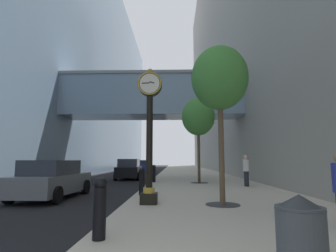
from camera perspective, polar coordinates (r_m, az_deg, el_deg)
ground_plane at (r=28.70m, az=-1.96°, el=-10.46°), size 110.00×110.00×0.00m
sidewalk_right at (r=31.69m, az=4.83°, el=-10.01°), size 7.03×80.00×0.14m
building_block_left at (r=36.68m, az=-20.82°, el=13.99°), size 23.69×80.00×29.33m
building_block_right at (r=37.66m, az=17.68°, el=21.53°), size 9.00×80.00×39.07m
street_clock at (r=9.07m, az=-3.98°, el=-0.29°), size 0.84×0.55×4.61m
bollard_nearest at (r=5.23m, az=-14.42°, el=-16.32°), size 0.25×0.25×1.12m
bollard_third at (r=11.36m, az=-5.61°, el=-11.53°), size 0.25×0.25×1.12m
bollard_fourth at (r=14.47m, az=-4.06°, el=-10.63°), size 0.25×0.25×1.12m
bollard_fifth at (r=17.59m, az=-3.06°, el=-10.05°), size 0.25×0.25×1.12m
street_tree_near at (r=9.35m, az=10.99°, el=9.80°), size 1.91×1.91×5.31m
street_tree_mid_near at (r=17.44m, az=6.50°, el=1.90°), size 2.14×2.14×5.47m
trash_bin at (r=3.46m, az=26.72°, el=-21.43°), size 0.53×0.53×1.05m
pedestrian_by_clock at (r=15.48m, az=16.39°, el=-8.92°), size 0.48×0.48×1.72m
car_black_near at (r=22.53m, az=-8.31°, el=-9.19°), size 2.11×4.33×1.67m
car_grey_mid at (r=12.27m, az=-23.50°, el=-10.47°), size 2.01×4.46×1.56m
car_blue_far at (r=37.07m, az=-5.69°, el=-8.53°), size 2.11×4.26×1.57m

